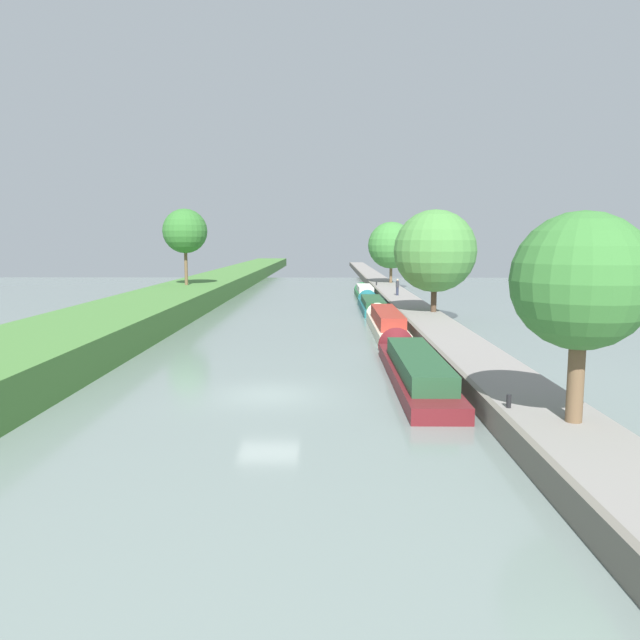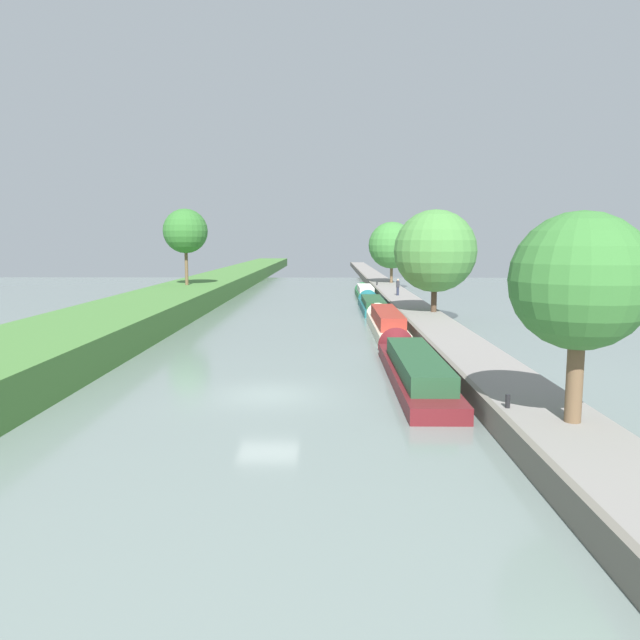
{
  "view_description": "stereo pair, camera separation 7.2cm",
  "coord_description": "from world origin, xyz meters",
  "px_view_note": "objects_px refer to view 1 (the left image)",
  "views": [
    {
      "loc": [
        2.47,
        -24.43,
        6.35
      ],
      "look_at": [
        1.93,
        16.22,
        1.0
      ],
      "focal_mm": 34.01,
      "sensor_mm": 36.0,
      "label": 1
    },
    {
      "loc": [
        2.54,
        -24.43,
        6.35
      ],
      "look_at": [
        1.93,
        16.22,
        1.0
      ],
      "focal_mm": 34.01,
      "sensor_mm": 36.0,
      "label": 2
    }
  ],
  "objects_px": {
    "narrowboat_cream": "(385,322)",
    "narrowboat_teal": "(372,304)",
    "narrowboat_green": "(364,292)",
    "mooring_bollard_far": "(376,283)",
    "narrowboat_maroon": "(413,366)",
    "person_walking": "(397,287)",
    "mooring_bollard_near": "(509,401)"
  },
  "relations": [
    {
      "from": "mooring_bollard_near",
      "to": "narrowboat_cream",
      "type": "bearing_deg",
      "value": 94.83
    },
    {
      "from": "narrowboat_cream",
      "to": "mooring_bollard_far",
      "type": "xyz_separation_m",
      "value": [
        1.93,
        32.4,
        0.43
      ]
    },
    {
      "from": "narrowboat_teal",
      "to": "narrowboat_green",
      "type": "height_order",
      "value": "narrowboat_teal"
    },
    {
      "from": "narrowboat_cream",
      "to": "mooring_bollard_near",
      "type": "height_order",
      "value": "narrowboat_cream"
    },
    {
      "from": "mooring_bollard_near",
      "to": "mooring_bollard_far",
      "type": "bearing_deg",
      "value": 90.0
    },
    {
      "from": "narrowboat_teal",
      "to": "person_walking",
      "type": "relative_size",
      "value": 7.78
    },
    {
      "from": "person_walking",
      "to": "mooring_bollard_near",
      "type": "relative_size",
      "value": 3.69
    },
    {
      "from": "narrowboat_maroon",
      "to": "narrowboat_teal",
      "type": "distance_m",
      "value": 28.46
    },
    {
      "from": "person_walking",
      "to": "mooring_bollard_far",
      "type": "bearing_deg",
      "value": 94.15
    },
    {
      "from": "narrowboat_maroon",
      "to": "person_walking",
      "type": "xyz_separation_m",
      "value": [
        3.04,
        33.3,
        1.17
      ]
    },
    {
      "from": "person_walking",
      "to": "mooring_bollard_far",
      "type": "xyz_separation_m",
      "value": [
        -1.01,
        13.86,
        -0.65
      ]
    },
    {
      "from": "narrowboat_teal",
      "to": "narrowboat_maroon",
      "type": "bearing_deg",
      "value": -90.22
    },
    {
      "from": "narrowboat_green",
      "to": "person_walking",
      "type": "distance_m",
      "value": 9.08
    },
    {
      "from": "narrowboat_teal",
      "to": "narrowboat_cream",
      "type": "bearing_deg",
      "value": -90.04
    },
    {
      "from": "person_walking",
      "to": "mooring_bollard_near",
      "type": "bearing_deg",
      "value": -91.39
    },
    {
      "from": "narrowboat_green",
      "to": "person_walking",
      "type": "height_order",
      "value": "person_walking"
    },
    {
      "from": "narrowboat_teal",
      "to": "mooring_bollard_near",
      "type": "bearing_deg",
      "value": -86.99
    },
    {
      "from": "narrowboat_maroon",
      "to": "mooring_bollard_near",
      "type": "xyz_separation_m",
      "value": [
        2.03,
        -8.1,
        0.52
      ]
    },
    {
      "from": "mooring_bollard_near",
      "to": "mooring_bollard_far",
      "type": "distance_m",
      "value": 55.25
    },
    {
      "from": "narrowboat_teal",
      "to": "mooring_bollard_far",
      "type": "height_order",
      "value": "narrowboat_teal"
    },
    {
      "from": "narrowboat_maroon",
      "to": "narrowboat_teal",
      "type": "height_order",
      "value": "narrowboat_maroon"
    },
    {
      "from": "narrowboat_cream",
      "to": "narrowboat_teal",
      "type": "xyz_separation_m",
      "value": [
        0.01,
        13.7,
        -0.18
      ]
    },
    {
      "from": "narrowboat_green",
      "to": "narrowboat_maroon",
      "type": "bearing_deg",
      "value": -90.28
    },
    {
      "from": "narrowboat_cream",
      "to": "mooring_bollard_near",
      "type": "xyz_separation_m",
      "value": [
        1.93,
        -22.85,
        0.43
      ]
    },
    {
      "from": "mooring_bollard_far",
      "to": "narrowboat_maroon",
      "type": "bearing_deg",
      "value": -92.47
    },
    {
      "from": "mooring_bollard_far",
      "to": "person_walking",
      "type": "bearing_deg",
      "value": -85.85
    },
    {
      "from": "narrowboat_cream",
      "to": "narrowboat_green",
      "type": "bearing_deg",
      "value": 89.79
    },
    {
      "from": "narrowboat_maroon",
      "to": "narrowboat_cream",
      "type": "bearing_deg",
      "value": 89.61
    },
    {
      "from": "mooring_bollard_far",
      "to": "narrowboat_teal",
      "type": "bearing_deg",
      "value": -95.87
    },
    {
      "from": "narrowboat_green",
      "to": "mooring_bollard_far",
      "type": "xyz_separation_m",
      "value": [
        1.83,
        5.32,
        0.57
      ]
    },
    {
      "from": "narrowboat_cream",
      "to": "narrowboat_green",
      "type": "distance_m",
      "value": 27.08
    },
    {
      "from": "narrowboat_maroon",
      "to": "mooring_bollard_near",
      "type": "relative_size",
      "value": 32.15
    }
  ]
}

